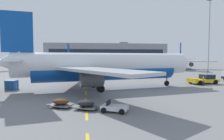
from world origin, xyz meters
name	(u,v)px	position (x,y,z in m)	size (l,w,h in m)	color
ground	(167,77)	(40.00, 40.00, 0.00)	(400.00, 400.00, 0.00)	slate
apron_paint_markings	(85,79)	(18.00, 38.50, 0.00)	(8.00, 98.61, 0.01)	yellow
airliner_foreground	(104,66)	(21.20, 22.42, 3.95)	(34.67, 33.98, 12.20)	white
pushback_tug	(204,79)	(42.21, 26.55, 0.90)	(6.41, 4.02, 2.08)	yellow
airliner_far_center	(179,61)	(62.46, 78.54, 3.70)	(29.97, 31.44, 11.41)	silver
airliner_far_right	(63,62)	(10.07, 64.29, 3.73)	(32.60, 32.86, 11.51)	silver
baggage_train	(86,105)	(17.99, 9.18, 0.52)	(8.42, 4.95, 1.14)	silver
ground_crew_worker	(203,80)	(40.48, 23.98, 1.00)	(0.52, 0.55, 1.75)	#232328
uld_cargo_container	(12,85)	(5.66, 23.84, 0.80)	(1.85, 1.82, 1.60)	#194C9E
apron_light_mast_far	(209,27)	(61.55, 54.33, 16.09)	(1.80, 1.80, 26.00)	slate
terminal_satellite	(106,54)	(33.69, 134.86, 7.54)	(84.89, 21.88, 16.64)	gray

